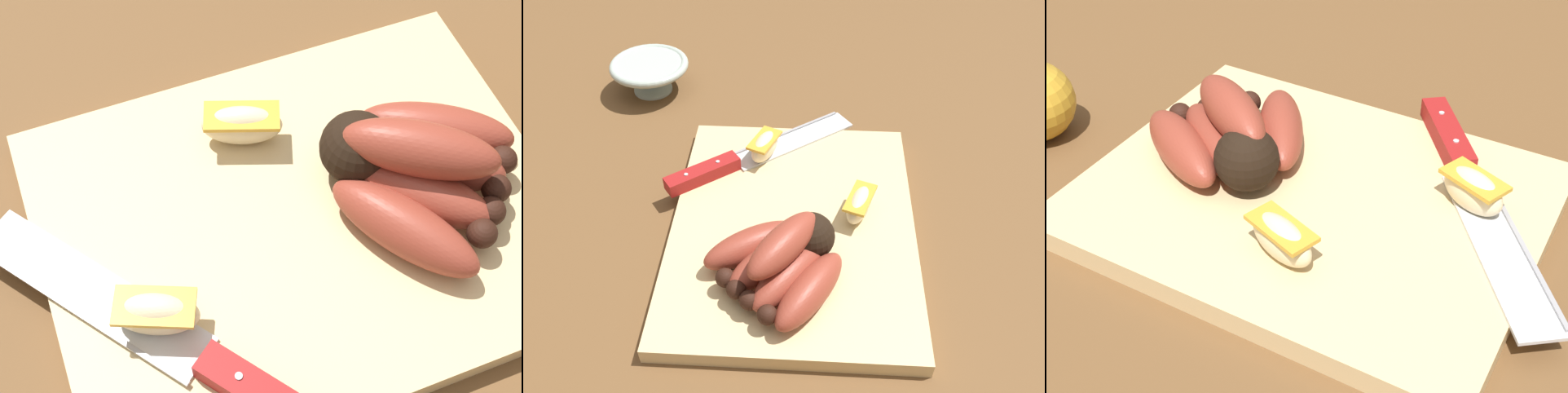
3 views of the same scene
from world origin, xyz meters
TOP-DOWN VIEW (x-y plane):
  - ground_plane at (0.00, 0.00)m, footprint 6.00×6.00m
  - cutting_board at (0.00, 0.02)m, footprint 0.37×0.29m
  - banana_bunch at (0.08, 0.01)m, footprint 0.16×0.17m
  - chefs_knife at (-0.10, -0.06)m, footprint 0.19×0.24m
  - apple_wedge_near at (-0.12, -0.02)m, footprint 0.06×0.05m
  - apple_wedge_middle at (-0.02, 0.10)m, footprint 0.07×0.04m
  - ceramic_bowl at (-0.30, -0.22)m, footprint 0.12×0.12m

SIDE VIEW (x-z plane):
  - ground_plane at x=0.00m, z-range 0.00..0.00m
  - cutting_board at x=0.00m, z-range 0.00..0.02m
  - chefs_knife at x=-0.10m, z-range 0.02..0.04m
  - ceramic_bowl at x=-0.30m, z-range 0.00..0.06m
  - apple_wedge_middle at x=-0.02m, z-range 0.02..0.05m
  - apple_wedge_near at x=-0.12m, z-range 0.02..0.06m
  - banana_bunch at x=0.08m, z-range 0.01..0.08m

